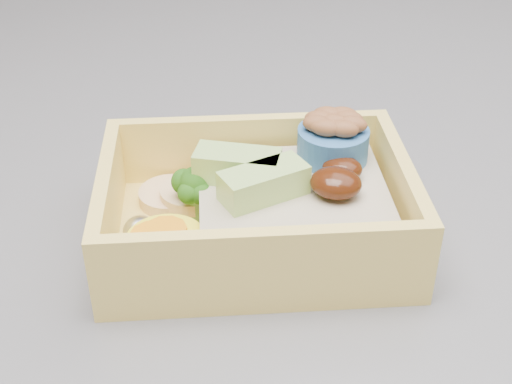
# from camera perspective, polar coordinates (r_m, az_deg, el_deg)

# --- Properties ---
(bento_box) EXTENTS (0.22, 0.19, 0.07)m
(bento_box) POSITION_cam_1_polar(r_m,az_deg,el_deg) (0.44, 0.78, -1.10)
(bento_box) COLOR #FFDD69
(bento_box) RESTS_ON island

